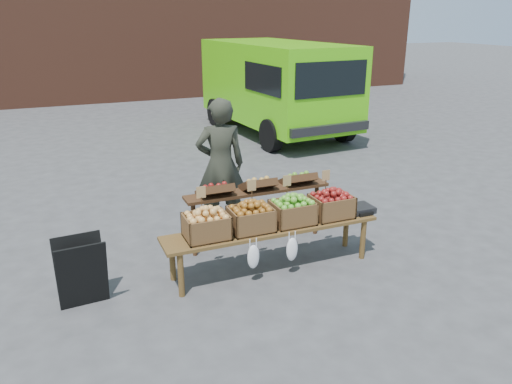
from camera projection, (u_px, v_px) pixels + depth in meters
name	position (u px, v px, depth m)	size (l,w,h in m)	color
ground	(298.00, 248.00, 6.80)	(80.00, 80.00, 0.00)	#464648
delivery_van	(276.00, 89.00, 12.95)	(2.38, 5.19, 2.33)	#55CF0E
vendor	(221.00, 165.00, 7.15)	(0.70, 0.46, 1.93)	#2A2C22
chalkboard_sign	(81.00, 272.00, 5.34)	(0.52, 0.29, 0.78)	black
back_table	(258.00, 209.00, 6.74)	(2.10, 0.44, 1.04)	#3D2514
display_bench	(272.00, 248.00, 6.15)	(2.70, 0.56, 0.57)	brown
crate_golden_apples	(206.00, 226.00, 5.70)	(0.50, 0.40, 0.28)	gold
crate_russet_pears	(251.00, 219.00, 5.90)	(0.50, 0.40, 0.28)	#AE6227
crate_red_apples	(292.00, 213.00, 6.10)	(0.50, 0.40, 0.28)	#419327
crate_green_apples	(331.00, 206.00, 6.30)	(0.50, 0.40, 0.28)	maroon
weighing_scale	(359.00, 209.00, 6.49)	(0.34, 0.30, 0.08)	black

